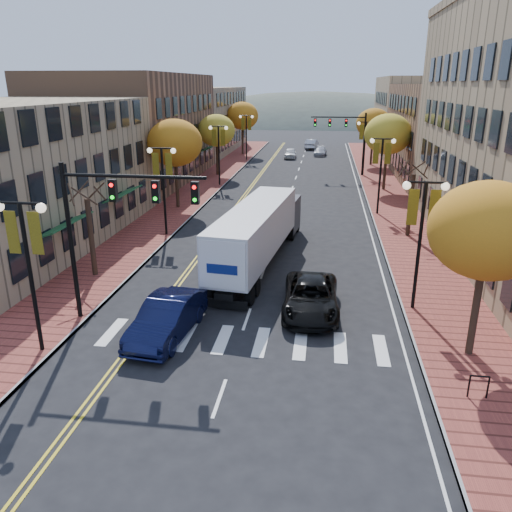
% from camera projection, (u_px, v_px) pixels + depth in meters
% --- Properties ---
extents(ground, '(200.00, 200.00, 0.00)m').
position_uv_depth(ground, '(230.00, 366.00, 18.62)').
color(ground, black).
rests_on(ground, ground).
extents(sidewalk_left, '(4.00, 85.00, 0.15)m').
position_uv_depth(sidewalk_left, '(202.00, 188.00, 50.18)').
color(sidewalk_left, brown).
rests_on(sidewalk_left, ground).
extents(sidewalk_right, '(4.00, 85.00, 0.15)m').
position_uv_depth(sidewalk_right, '(385.00, 193.00, 47.86)').
color(sidewalk_right, brown).
rests_on(sidewalk_right, ground).
extents(building_left_near, '(12.00, 22.00, 9.00)m').
position_uv_depth(building_left_near, '(3.00, 176.00, 31.51)').
color(building_left_near, '#9E8966').
rests_on(building_left_near, ground).
extents(building_left_mid, '(12.00, 24.00, 11.00)m').
position_uv_depth(building_left_mid, '(134.00, 129.00, 52.72)').
color(building_left_mid, brown).
rests_on(building_left_mid, ground).
extents(building_left_far, '(12.00, 26.00, 9.50)m').
position_uv_depth(building_left_far, '(194.00, 120.00, 76.37)').
color(building_left_far, '#9E8966').
rests_on(building_left_far, ground).
extents(building_right_mid, '(15.00, 24.00, 10.00)m').
position_uv_depth(building_right_mid, '(469.00, 133.00, 53.92)').
color(building_right_mid, brown).
rests_on(building_right_mid, ground).
extents(building_right_far, '(15.00, 20.00, 11.00)m').
position_uv_depth(building_right_far, '(431.00, 116.00, 74.36)').
color(building_right_far, '#9E8966').
rests_on(building_right_far, ground).
extents(tree_left_a, '(0.28, 0.28, 4.20)m').
position_uv_depth(tree_left_a, '(91.00, 237.00, 26.53)').
color(tree_left_a, '#382619').
rests_on(tree_left_a, sidewalk_left).
extents(tree_left_b, '(4.48, 4.48, 7.21)m').
position_uv_depth(tree_left_b, '(175.00, 143.00, 40.47)').
color(tree_left_b, '#382619').
rests_on(tree_left_b, sidewalk_left).
extents(tree_left_c, '(4.16, 4.16, 6.69)m').
position_uv_depth(tree_left_c, '(216.00, 131.00, 55.58)').
color(tree_left_c, '#382619').
rests_on(tree_left_c, sidewalk_left).
extents(tree_left_d, '(4.61, 4.61, 7.42)m').
position_uv_depth(tree_left_d, '(242.00, 116.00, 72.25)').
color(tree_left_d, '#382619').
rests_on(tree_left_d, sidewalk_left).
extents(tree_right_a, '(4.16, 4.16, 6.69)m').
position_uv_depth(tree_right_a, '(488.00, 231.00, 17.68)').
color(tree_right_a, '#382619').
rests_on(tree_right_a, sidewalk_right).
extents(tree_right_b, '(0.28, 0.28, 4.20)m').
position_uv_depth(tree_right_b, '(410.00, 205.00, 33.58)').
color(tree_right_b, '#382619').
rests_on(tree_right_b, sidewalk_right).
extents(tree_right_c, '(4.48, 4.48, 7.21)m').
position_uv_depth(tree_right_c, '(388.00, 134.00, 47.51)').
color(tree_right_c, '#382619').
rests_on(tree_right_c, sidewalk_right).
extents(tree_right_d, '(4.35, 4.35, 7.00)m').
position_uv_depth(tree_right_d, '(374.00, 123.00, 62.54)').
color(tree_right_d, '#382619').
rests_on(tree_right_d, sidewalk_right).
extents(lamp_left_a, '(1.96, 0.36, 6.05)m').
position_uv_depth(lamp_left_a, '(26.00, 249.00, 18.18)').
color(lamp_left_a, black).
rests_on(lamp_left_a, ground).
extents(lamp_left_b, '(1.96, 0.36, 6.05)m').
position_uv_depth(lamp_left_b, '(163.00, 174.00, 33.16)').
color(lamp_left_b, black).
rests_on(lamp_left_b, ground).
extents(lamp_left_c, '(1.96, 0.36, 6.05)m').
position_uv_depth(lamp_left_c, '(219.00, 144.00, 50.01)').
color(lamp_left_c, black).
rests_on(lamp_left_c, ground).
extents(lamp_left_d, '(1.96, 0.36, 6.05)m').
position_uv_depth(lamp_left_d, '(246.00, 129.00, 66.87)').
color(lamp_left_d, black).
rests_on(lamp_left_d, ground).
extents(lamp_right_a, '(1.96, 0.36, 6.05)m').
position_uv_depth(lamp_right_a, '(422.00, 221.00, 21.87)').
color(lamp_right_a, black).
rests_on(lamp_right_a, ground).
extents(lamp_right_b, '(1.96, 0.36, 6.05)m').
position_uv_depth(lamp_right_b, '(381.00, 161.00, 38.72)').
color(lamp_right_b, black).
rests_on(lamp_right_b, ground).
extents(lamp_right_c, '(1.96, 0.36, 6.05)m').
position_uv_depth(lamp_right_c, '(365.00, 138.00, 55.57)').
color(lamp_right_c, black).
rests_on(lamp_right_c, ground).
extents(traffic_mast_near, '(6.10, 0.35, 7.00)m').
position_uv_depth(traffic_mast_near, '(111.00, 214.00, 20.52)').
color(traffic_mast_near, black).
rests_on(traffic_mast_near, ground).
extents(traffic_mast_far, '(6.10, 0.34, 7.00)m').
position_uv_depth(traffic_mast_far, '(347.00, 132.00, 55.62)').
color(traffic_mast_far, black).
rests_on(traffic_mast_far, ground).
extents(semi_truck, '(3.94, 14.60, 3.61)m').
position_uv_depth(semi_truck, '(260.00, 228.00, 28.71)').
color(semi_truck, black).
rests_on(semi_truck, ground).
extents(navy_sedan, '(2.32, 5.24, 1.67)m').
position_uv_depth(navy_sedan, '(167.00, 318.00, 20.59)').
color(navy_sedan, black).
rests_on(navy_sedan, ground).
extents(black_suv, '(2.61, 5.44, 1.50)m').
position_uv_depth(black_suv, '(311.00, 297.00, 22.83)').
color(black_suv, black).
rests_on(black_suv, ground).
extents(car_far_white, '(1.80, 4.18, 1.41)m').
position_uv_depth(car_far_white, '(290.00, 153.00, 70.51)').
color(car_far_white, silver).
rests_on(car_far_white, ground).
extents(car_far_silver, '(1.98, 4.21, 1.19)m').
position_uv_depth(car_far_silver, '(320.00, 151.00, 73.18)').
color(car_far_silver, '#A8A8AF').
rests_on(car_far_silver, ground).
extents(car_far_oncoming, '(2.24, 4.90, 1.56)m').
position_uv_depth(car_far_oncoming, '(312.00, 144.00, 80.56)').
color(car_far_oncoming, '#ADACB4').
rests_on(car_far_oncoming, ground).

